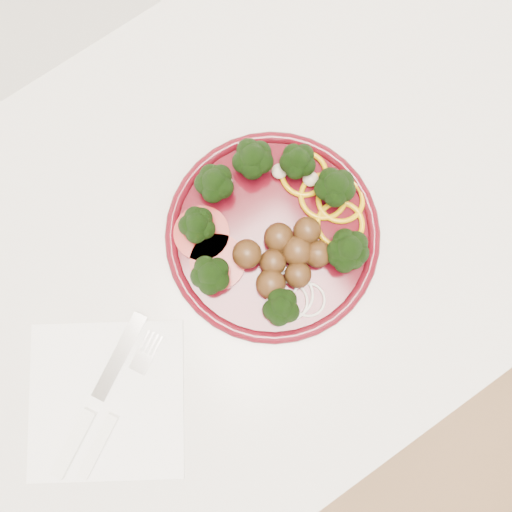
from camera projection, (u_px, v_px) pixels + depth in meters
counter at (152, 339)px, 1.01m from camera, size 2.40×0.60×0.90m
plate at (275, 232)px, 0.56m from camera, size 0.25×0.25×0.06m
napkin at (107, 400)px, 0.55m from camera, size 0.24×0.24×0.00m
knife at (89, 415)px, 0.54m from camera, size 0.18×0.11×0.01m
fork at (107, 428)px, 0.54m from camera, size 0.16×0.10×0.01m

